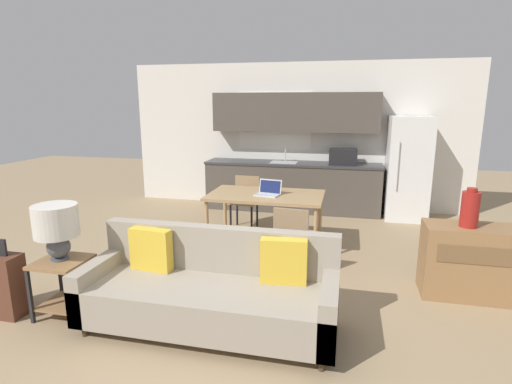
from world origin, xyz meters
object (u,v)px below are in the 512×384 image
object	(u,v)px
dining_table	(266,198)
dining_chair_near_right	(293,235)
table_lamp	(56,225)
laptop	(269,191)
dining_chair_far_left	(245,198)
refrigerator	(408,168)
side_table	(63,278)
credenza	(471,262)
vase	(470,209)
couch	(211,290)

from	to	relation	value
dining_table	dining_chair_near_right	size ratio (longest dim) A/B	1.89
table_lamp	laptop	size ratio (longest dim) A/B	1.45
table_lamp	laptop	xyz separation A→B (m)	(1.54, 2.18, -0.08)
dining_chair_far_left	dining_chair_near_right	distance (m)	1.88
refrigerator	dining_chair_near_right	size ratio (longest dim) A/B	2.12
table_lamp	laptop	bearing A→B (deg)	54.72
refrigerator	table_lamp	size ratio (longest dim) A/B	3.35
refrigerator	side_table	xyz separation A→B (m)	(-3.55, -4.19, -0.51)
credenza	vase	bearing A→B (deg)	-164.24
couch	table_lamp	distance (m)	1.54
table_lamp	dining_chair_near_right	bearing A→B (deg)	34.87
couch	dining_chair_far_left	bearing A→B (deg)	98.53
credenza	dining_chair_far_left	xyz separation A→B (m)	(-2.85, 1.74, 0.10)
side_table	credenza	xyz separation A→B (m)	(3.83, 1.27, 0.01)
dining_table	couch	size ratio (longest dim) A/B	0.70
side_table	vase	world-z (taller)	vase
refrigerator	table_lamp	bearing A→B (deg)	-130.58
credenza	refrigerator	bearing A→B (deg)	95.51
dining_table	couch	bearing A→B (deg)	-91.75
credenza	dining_chair_near_right	distance (m)	1.87
dining_table	dining_chair_far_left	distance (m)	0.94
credenza	dining_chair_near_right	size ratio (longest dim) A/B	1.16
refrigerator	table_lamp	xyz separation A→B (m)	(-3.57, -4.17, 0.00)
dining_table	vase	world-z (taller)	vase
credenza	couch	bearing A→B (deg)	-154.82
refrigerator	vase	world-z (taller)	refrigerator
refrigerator	dining_chair_far_left	world-z (taller)	refrigerator
refrigerator	side_table	bearing A→B (deg)	-130.26
vase	dining_chair_far_left	world-z (taller)	vase
dining_table	dining_chair_near_right	bearing A→B (deg)	-59.38
laptop	dining_chair_near_right	bearing A→B (deg)	-50.06
table_lamp	vase	bearing A→B (deg)	18.04
dining_chair_near_right	dining_chair_far_left	bearing A→B (deg)	-53.64
dining_table	side_table	size ratio (longest dim) A/B	2.83
couch	side_table	size ratio (longest dim) A/B	4.06
couch	credenza	distance (m)	2.67
side_table	dining_chair_far_left	bearing A→B (deg)	71.97
dining_table	side_table	bearing A→B (deg)	-123.39
dining_chair_near_right	laptop	bearing A→B (deg)	-55.82
couch	table_lamp	world-z (taller)	table_lamp
table_lamp	credenza	xyz separation A→B (m)	(3.85, 1.25, -0.50)
dining_chair_far_left	dining_chair_near_right	xyz separation A→B (m)	(0.99, -1.60, 0.00)
table_lamp	credenza	distance (m)	4.08
dining_chair_far_left	credenza	bearing A→B (deg)	-29.71
table_lamp	dining_chair_near_right	world-z (taller)	table_lamp
side_table	vase	distance (m)	3.99
side_table	dining_chair_near_right	distance (m)	2.42
refrigerator	couch	bearing A→B (deg)	-117.78
table_lamp	dining_chair_far_left	distance (m)	3.18
dining_chair_near_right	laptop	size ratio (longest dim) A/B	2.28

